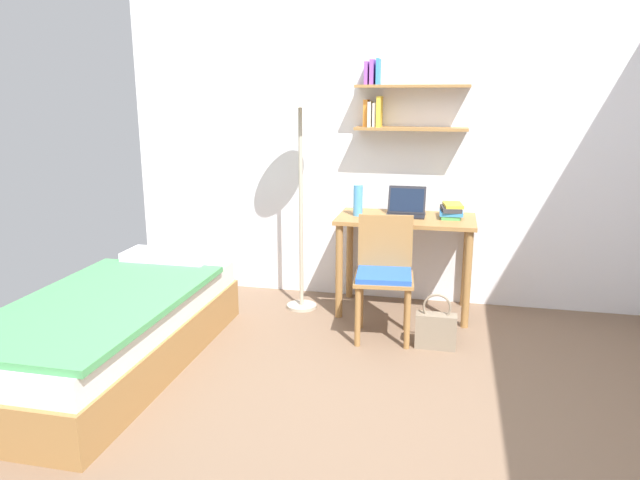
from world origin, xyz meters
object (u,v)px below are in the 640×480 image
object	(u,v)px
desk	(405,235)
water_bottle	(358,200)
standing_lamp	(300,108)
bed	(112,330)
laptop	(406,208)
handbag	(436,329)
desk_chair	(384,271)
book_stack	(451,211)

from	to	relation	value
desk	water_bottle	world-z (taller)	water_bottle
desk	standing_lamp	bearing A→B (deg)	-172.72
bed	standing_lamp	world-z (taller)	standing_lamp
laptop	desk	bearing A→B (deg)	-84.86
handbag	bed	bearing A→B (deg)	-160.19
laptop	standing_lamp	bearing A→B (deg)	-167.02
desk_chair	water_bottle	size ratio (longest dim) A/B	3.59
desk	desk_chair	world-z (taller)	desk_chair
standing_lamp	laptop	distance (m)	1.12
standing_lamp	laptop	size ratio (longest dim) A/B	6.12
handbag	laptop	bearing A→B (deg)	111.06
standing_lamp	book_stack	distance (m)	1.38
book_stack	handbag	world-z (taller)	book_stack
standing_lamp	bed	bearing A→B (deg)	-125.68
bed	book_stack	size ratio (longest dim) A/B	7.91
laptop	handbag	xyz separation A→B (m)	(0.28, -0.73, -0.69)
water_bottle	handbag	xyz separation A→B (m)	(0.65, -0.63, -0.75)
bed	laptop	size ratio (longest dim) A/B	6.94
desk	water_bottle	xyz separation A→B (m)	(-0.37, -0.02, 0.26)
desk_chair	handbag	size ratio (longest dim) A/B	2.21
bed	handbag	world-z (taller)	bed
desk_chair	standing_lamp	xyz separation A→B (m)	(-0.70, 0.41, 1.10)
bed	book_stack	distance (m)	2.56
desk	handbag	world-z (taller)	desk
laptop	handbag	size ratio (longest dim) A/B	0.77
handbag	desk	bearing A→B (deg)	112.87
desk_chair	handbag	world-z (taller)	desk_chair
desk_chair	bed	bearing A→B (deg)	-152.00
desk_chair	water_bottle	distance (m)	0.69
desk	book_stack	distance (m)	0.39
standing_lamp	book_stack	xyz separation A→B (m)	(1.14, 0.15, -0.76)
water_bottle	handbag	world-z (taller)	water_bottle
bed	laptop	bearing A→B (deg)	40.33
laptop	water_bottle	size ratio (longest dim) A/B	1.25
desk_chair	book_stack	size ratio (longest dim) A/B	3.29
desk	desk_chair	bearing A→B (deg)	-101.21
bed	water_bottle	world-z (taller)	water_bottle
book_stack	handbag	bearing A→B (deg)	-94.92
standing_lamp	book_stack	size ratio (longest dim) A/B	6.98
standing_lamp	handbag	xyz separation A→B (m)	(1.08, -0.55, -1.45)
standing_lamp	handbag	world-z (taller)	standing_lamp
desk	water_bottle	bearing A→B (deg)	-176.20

